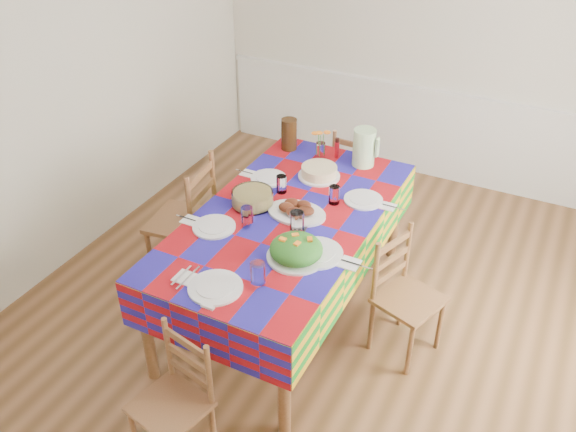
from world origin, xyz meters
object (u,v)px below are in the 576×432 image
(tea_pitcher, at_px, (289,134))
(chair_near, at_px, (175,402))
(dining_table, at_px, (287,227))
(meat_platter, at_px, (297,210))
(green_pitcher, at_px, (364,147))
(chair_right, at_px, (404,297))
(chair_far, at_px, (356,176))
(chair_left, at_px, (187,222))

(tea_pitcher, xyz_separation_m, chair_near, (0.44, -2.26, -0.55))
(dining_table, xyz_separation_m, meat_platter, (0.05, 0.05, 0.13))
(green_pitcher, relative_size, chair_right, 0.33)
(green_pitcher, bearing_deg, chair_near, -94.93)
(dining_table, height_order, chair_far, chair_far)
(dining_table, relative_size, meat_platter, 5.19)
(chair_far, distance_m, chair_left, 1.61)
(dining_table, bearing_deg, green_pitcher, 77.27)
(meat_platter, distance_m, green_pitcher, 0.88)
(tea_pitcher, bearing_deg, chair_left, -116.22)
(meat_platter, height_order, chair_near, meat_platter)
(chair_far, height_order, chair_right, chair_right)
(meat_platter, distance_m, chair_far, 1.39)
(tea_pitcher, height_order, chair_left, tea_pitcher)
(tea_pitcher, bearing_deg, chair_far, 48.48)
(chair_left, bearing_deg, meat_platter, 84.50)
(meat_platter, bearing_deg, tea_pitcher, 119.80)
(meat_platter, height_order, green_pitcher, green_pitcher)
(chair_near, bearing_deg, dining_table, 102.70)
(chair_left, relative_size, chair_right, 1.17)
(chair_near, distance_m, chair_left, 1.63)
(meat_platter, xyz_separation_m, chair_far, (-0.06, 1.32, -0.43))
(green_pitcher, distance_m, chair_right, 1.24)
(meat_platter, bearing_deg, dining_table, -138.74)
(meat_platter, bearing_deg, chair_right, -2.30)
(green_pitcher, bearing_deg, tea_pitcher, -178.19)
(green_pitcher, height_order, chair_near, green_pitcher)
(chair_right, bearing_deg, green_pitcher, 55.79)
(chair_right, bearing_deg, chair_left, 109.32)
(meat_platter, bearing_deg, chair_left, -177.52)
(chair_near, height_order, chair_far, chair_far)
(chair_right, bearing_deg, meat_platter, 106.80)
(dining_table, relative_size, green_pitcher, 7.30)
(green_pitcher, height_order, chair_far, green_pitcher)
(chair_near, distance_m, chair_right, 1.63)
(dining_table, xyz_separation_m, tea_pitcher, (-0.43, 0.89, 0.22))
(chair_right, bearing_deg, chair_far, 51.91)
(meat_platter, distance_m, chair_left, 0.98)
(green_pitcher, bearing_deg, chair_left, -139.84)
(meat_platter, xyz_separation_m, tea_pitcher, (-0.48, 0.84, 0.10))
(dining_table, height_order, tea_pitcher, tea_pitcher)
(dining_table, distance_m, chair_near, 1.41)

